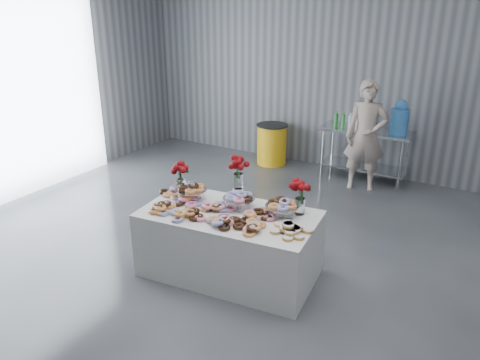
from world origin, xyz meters
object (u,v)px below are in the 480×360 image
(display_table, at_px, (229,244))
(prep_table, at_px, (365,146))
(water_jug, at_px, (400,118))
(person, at_px, (366,136))
(trash_barrel, at_px, (272,144))

(display_table, xyz_separation_m, prep_table, (0.44, 3.61, 0.24))
(water_jug, height_order, person, person)
(display_table, distance_m, prep_table, 3.65)
(display_table, height_order, prep_table, prep_table)
(prep_table, bearing_deg, person, -76.06)
(prep_table, xyz_separation_m, water_jug, (0.50, -0.00, 0.53))
(person, relative_size, trash_barrel, 2.34)
(water_jug, relative_size, trash_barrel, 0.74)
(water_jug, bearing_deg, prep_table, 180.00)
(person, bearing_deg, display_table, -113.85)
(person, distance_m, trash_barrel, 1.92)
(trash_barrel, bearing_deg, water_jug, 0.00)
(water_jug, height_order, trash_barrel, water_jug)
(display_table, xyz_separation_m, trash_barrel, (-1.30, 3.61, 0.00))
(person, bearing_deg, water_jug, 23.55)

